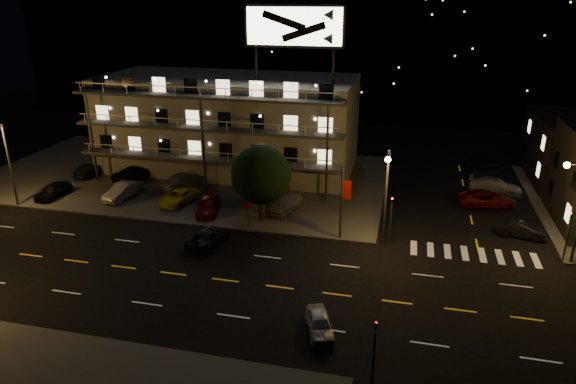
% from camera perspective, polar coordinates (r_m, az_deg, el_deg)
% --- Properties ---
extents(ground, '(140.00, 140.00, 0.00)m').
position_cam_1_polar(ground, '(36.65, -4.00, -10.13)').
color(ground, black).
rests_on(ground, ground).
extents(curb_nw, '(44.00, 24.00, 0.15)m').
position_cam_1_polar(curb_nw, '(58.30, -11.38, 1.81)').
color(curb_nw, '#3C3D3A').
rests_on(curb_nw, ground).
extents(motel, '(28.00, 13.80, 18.10)m').
position_cam_1_polar(motel, '(58.77, -6.56, 7.61)').
color(motel, gray).
rests_on(motel, ground).
extents(hill_backdrop, '(120.00, 25.00, 24.00)m').
position_cam_1_polar(hill_backdrop, '(100.08, 4.58, 16.86)').
color(hill_backdrop, black).
rests_on(hill_backdrop, ground).
extents(streetlight_nw, '(0.44, 1.92, 8.00)m').
position_cam_1_polar(streetlight_nw, '(53.80, -28.92, 3.36)').
color(streetlight_nw, '#2D2D30').
rests_on(streetlight_nw, ground).
extents(streetlight_nc, '(0.44, 1.92, 8.00)m').
position_cam_1_polar(streetlight_nc, '(40.28, 10.86, 0.37)').
color(streetlight_nc, '#2D2D30').
rests_on(streetlight_nc, ground).
extents(signal_nw, '(0.20, 0.27, 4.60)m').
position_cam_1_polar(signal_nw, '(41.68, 11.37, -2.50)').
color(signal_nw, '#2D2D30').
rests_on(signal_nw, ground).
extents(signal_sw, '(0.20, 0.27, 4.60)m').
position_cam_1_polar(signal_sw, '(26.92, 9.53, -16.83)').
color(signal_sw, '#2D2D30').
rests_on(signal_sw, ground).
extents(signal_ne, '(0.27, 0.20, 4.60)m').
position_cam_1_polar(signal_ne, '(43.46, 28.74, -3.83)').
color(signal_ne, '#2D2D30').
rests_on(signal_ne, ground).
extents(banner_north, '(0.83, 0.16, 6.40)m').
position_cam_1_polar(banner_north, '(41.51, 6.05, -0.99)').
color(banner_north, '#2D2D30').
rests_on(banner_north, ground).
extents(stop_sign, '(0.91, 0.11, 2.61)m').
position_cam_1_polar(stop_sign, '(43.96, -4.50, -2.06)').
color(stop_sign, '#2D2D30').
rests_on(stop_sign, ground).
extents(tree, '(5.41, 5.21, 6.82)m').
position_cam_1_polar(tree, '(44.49, -3.07, 1.71)').
color(tree, black).
rests_on(tree, curb_nw).
extents(lot_car_0, '(1.97, 4.27, 1.42)m').
position_cam_1_polar(lot_car_0, '(55.75, -24.65, 0.18)').
color(lot_car_0, black).
rests_on(lot_car_0, curb_nw).
extents(lot_car_1, '(2.22, 4.70, 1.49)m').
position_cam_1_polar(lot_car_1, '(52.92, -17.92, 0.09)').
color(lot_car_1, '#96969C').
rests_on(lot_car_1, curb_nw).
extents(lot_car_2, '(2.92, 4.84, 1.26)m').
position_cam_1_polar(lot_car_2, '(50.35, -12.05, -0.53)').
color(lot_car_2, yellow).
rests_on(lot_car_2, curb_nw).
extents(lot_car_3, '(2.81, 4.85, 1.32)m').
position_cam_1_polar(lot_car_3, '(47.71, -8.86, -1.51)').
color(lot_car_3, '#620E12').
rests_on(lot_car_3, curb_nw).
extents(lot_car_4, '(2.92, 4.82, 1.54)m').
position_cam_1_polar(lot_car_4, '(47.26, -0.34, -1.32)').
color(lot_car_4, '#96969C').
rests_on(lot_car_4, curb_nw).
extents(lot_car_5, '(1.88, 4.20, 1.34)m').
position_cam_1_polar(lot_car_5, '(60.62, -21.01, 2.28)').
color(lot_car_5, black).
rests_on(lot_car_5, curb_nw).
extents(lot_car_6, '(3.92, 5.89, 1.50)m').
position_cam_1_polar(lot_car_6, '(57.96, -16.51, 2.08)').
color(lot_car_6, black).
rests_on(lot_car_6, curb_nw).
extents(lot_car_7, '(3.98, 5.54, 1.49)m').
position_cam_1_polar(lot_car_7, '(54.43, -11.48, 1.31)').
color(lot_car_7, '#96969C').
rests_on(lot_car_7, curb_nw).
extents(lot_car_8, '(1.76, 3.90, 1.30)m').
position_cam_1_polar(lot_car_8, '(52.68, -3.82, 0.92)').
color(lot_car_8, black).
rests_on(lot_car_8, curb_nw).
extents(lot_car_9, '(2.65, 4.06, 1.27)m').
position_cam_1_polar(lot_car_9, '(52.03, -0.79, 0.68)').
color(lot_car_9, '#620E12').
rests_on(lot_car_9, curb_nw).
extents(side_car_0, '(4.02, 2.00, 1.27)m').
position_cam_1_polar(side_car_0, '(47.01, 24.58, -3.88)').
color(side_car_0, black).
rests_on(side_car_0, ground).
extents(side_car_1, '(5.58, 3.13, 1.47)m').
position_cam_1_polar(side_car_1, '(52.50, 21.21, -0.69)').
color(side_car_1, '#620E12').
rests_on(side_car_1, ground).
extents(side_car_2, '(5.42, 2.95, 1.49)m').
position_cam_1_polar(side_car_2, '(56.33, 22.05, 0.66)').
color(side_car_2, '#96969C').
rests_on(side_car_2, ground).
extents(side_car_3, '(3.87, 2.16, 1.24)m').
position_cam_1_polar(side_car_3, '(63.89, 20.67, 3.07)').
color(side_car_3, black).
rests_on(side_car_3, ground).
extents(road_car_east, '(2.53, 3.84, 1.22)m').
position_cam_1_polar(road_car_east, '(31.68, 3.50, -14.39)').
color(road_car_east, '#96969C').
rests_on(road_car_east, ground).
extents(road_car_west, '(3.02, 4.85, 1.25)m').
position_cam_1_polar(road_car_west, '(42.13, -8.87, -4.97)').
color(road_car_west, black).
rests_on(road_car_west, ground).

